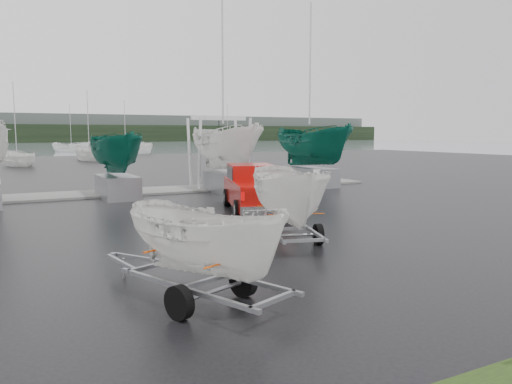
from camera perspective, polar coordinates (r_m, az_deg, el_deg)
name	(u,v)px	position (r m, az deg, el deg)	size (l,w,h in m)	color
ground_plane	(215,241)	(14.73, -4.75, -5.63)	(120.00, 120.00, 0.00)	black
lake	(25,148)	(113.44, -24.93, 4.54)	(300.00, 300.00, 0.00)	gray
dock	(117,193)	(27.02, -15.56, -0.08)	(30.00, 3.00, 0.12)	gray
treeline	(12,133)	(183.34, -26.09, 6.03)	(300.00, 8.00, 6.00)	black
far_hill	(11,128)	(191.35, -26.19, 6.63)	(300.00, 6.00, 10.00)	#4C5651
pickup_truck	(253,187)	(20.24, -0.33, 0.56)	(3.51, 5.89, 1.85)	#A00C08
trailer_hitched	(290,146)	(13.98, 3.89, 5.28)	(2.23, 3.79, 5.17)	gray
trailer_parked	(204,179)	(8.97, -5.91, 1.49)	(2.40, 3.78, 4.28)	gray
boat_hoist	(219,142)	(28.63, -4.25, 5.78)	(3.30, 2.18, 4.12)	silver
keelboat_1	(116,132)	(25.01, -15.74, 6.66)	(2.06, 3.20, 6.59)	gray
keelboat_2	(227,118)	(26.64, -3.36, 8.45)	(2.48, 3.20, 10.65)	gray
keelboat_3	(314,119)	(29.73, 6.67, 8.29)	(2.50, 3.20, 10.67)	gray
moored_boat_1	(17,166)	(53.20, -25.60, 2.71)	(2.85, 2.90, 11.09)	white
moored_boat_2	(90,160)	(60.86, -18.49, 3.45)	(3.07, 3.12, 11.51)	white
moored_boat_3	(228,151)	(85.78, -3.27, 4.65)	(2.99, 3.06, 11.61)	white
moored_boat_5	(126,154)	(77.51, -14.66, 4.21)	(3.66, 3.60, 12.02)	white
moored_boat_7	(72,152)	(89.03, -20.33, 4.32)	(3.94, 3.94, 11.66)	white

